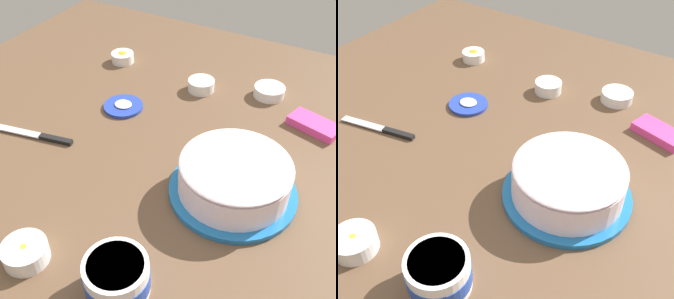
{
  "view_description": "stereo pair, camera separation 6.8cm",
  "coord_description": "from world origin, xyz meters",
  "views": [
    {
      "loc": [
        -0.49,
        0.72,
        0.72
      ],
      "look_at": [
        -0.1,
        0.02,
        0.04
      ],
      "focal_mm": 44.61,
      "sensor_mm": 36.0,
      "label": 1
    },
    {
      "loc": [
        -0.55,
        0.68,
        0.72
      ],
      "look_at": [
        -0.1,
        0.02,
        0.04
      ],
      "focal_mm": 44.61,
      "sensor_mm": 36.0,
      "label": 2
    }
  ],
  "objects": [
    {
      "name": "ground_plane",
      "position": [
        0.0,
        0.0,
        0.0
      ],
      "size": [
        1.54,
        1.54,
        0.0
      ],
      "primitive_type": "plane",
      "color": "brown"
    },
    {
      "name": "frosted_cake",
      "position": [
        -0.29,
        0.04,
        0.05
      ],
      "size": [
        0.3,
        0.3,
        0.11
      ],
      "color": "#1E6BB2",
      "rests_on": "ground_plane"
    },
    {
      "name": "frosting_tub",
      "position": [
        -0.2,
        0.38,
        0.04
      ],
      "size": [
        0.13,
        0.13,
        0.08
      ],
      "color": "white",
      "rests_on": "ground_plane"
    },
    {
      "name": "frosting_tub_lid",
      "position": [
        0.13,
        -0.12,
        0.01
      ],
      "size": [
        0.12,
        0.12,
        0.02
      ],
      "color": "#233DAD",
      "rests_on": "ground_plane"
    },
    {
      "name": "spreading_knife",
      "position": [
        0.25,
        0.11,
        0.01
      ],
      "size": [
        0.24,
        0.07,
        0.01
      ],
      "color": "silver",
      "rests_on": "ground_plane"
    },
    {
      "name": "sprinkle_bowl_yellow",
      "position": [
        -0.0,
        0.42,
        0.02
      ],
      "size": [
        0.09,
        0.09,
        0.04
      ],
      "color": "white",
      "rests_on": "ground_plane"
    },
    {
      "name": "sprinkle_bowl_orange",
      "position": [
        0.29,
        -0.36,
        0.02
      ],
      "size": [
        0.08,
        0.08,
        0.04
      ],
      "color": "white",
      "rests_on": "ground_plane"
    },
    {
      "name": "sprinkle_bowl_blue",
      "position": [
        -0.03,
        -0.33,
        0.02
      ],
      "size": [
        0.08,
        0.08,
        0.04
      ],
      "color": "white",
      "rests_on": "ground_plane"
    },
    {
      "name": "sprinkle_bowl_rainbow",
      "position": [
        -0.23,
        -0.4,
        0.02
      ],
      "size": [
        0.1,
        0.1,
        0.03
      ],
      "color": "white",
      "rests_on": "ground_plane"
    },
    {
      "name": "candy_box_lower",
      "position": [
        -0.4,
        -0.3,
        0.01
      ],
      "size": [
        0.15,
        0.11,
        0.02
      ],
      "primitive_type": "cube",
      "rotation": [
        0.0,
        0.0,
        -0.27
      ],
      "color": "#E53D8E",
      "rests_on": "ground_plane"
    }
  ]
}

